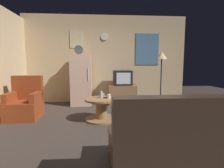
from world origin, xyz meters
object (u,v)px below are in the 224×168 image
Objects in this scene: book_stack at (145,102)px; fridge at (81,80)px; mug_ceramic_white at (109,96)px; remote_control at (107,97)px; mug_ceramic_tan at (103,95)px; wine_glass at (101,95)px; crt_tv at (122,78)px; armchair at (25,103)px; tv_stand at (122,94)px; standing_lamp at (162,60)px; coffee_table at (101,109)px; couch at (184,144)px.

fridge is at bearing 176.14° from book_stack.
mug_ceramic_white reaches higher than remote_control.
wine_glass is at bearing -125.37° from mug_ceramic_tan.
remote_control is at bearing -110.78° from crt_tv.
crt_tv reaches higher than armchair.
standing_lamp reaches higher than tv_stand.
mug_ceramic_tan is at bearing -114.48° from tv_stand.
crt_tv reaches higher than book_stack.
mug_ceramic_tan is at bearing 126.22° from remote_control.
crt_tv is 1.55m from remote_control.
book_stack is (1.36, 1.30, -0.49)m from wine_glass.
coffee_table is 0.29m from remote_control.
mug_ceramic_white and mug_ceramic_tan have the same top height.
coffee_table is at bearing -92.87° from wine_glass.
wine_glass is at bearing -136.31° from book_stack.
fridge is 2.06m from book_stack.
standing_lamp is 10.60× the size of wine_glass.
standing_lamp is at bearing 33.41° from wine_glass.
crt_tv is 6.00× the size of mug_ceramic_tan.
book_stack is (3.10, 1.10, -0.27)m from armchair.
mug_ceramic_tan is at bearing -114.78° from crt_tv.
book_stack is (1.94, -0.13, -0.69)m from fridge.
mug_ceramic_tan is 1.79m from armchair.
tv_stand reaches higher than mug_ceramic_tan.
tv_stand is 3.40m from couch.
crt_tv is 6.00× the size of mug_ceramic_white.
wine_glass is at bearing -6.50° from armchair.
coffee_table is 1.76m from armchair.
couch is 7.87× the size of book_stack.
mug_ceramic_white is 0.09× the size of armchair.
standing_lamp is 3.80m from armchair.
couch is at bearing -81.83° from remote_control.
mug_ceramic_white is at bearing -108.63° from crt_tv.
couch reaches higher than tv_stand.
standing_lamp reaches higher than couch.
tv_stand is 0.53× the size of standing_lamp.
mug_ceramic_white is (-0.49, -1.47, 0.23)m from tv_stand.
fridge is 1.70m from coffee_table.
armchair is at bearing 159.22° from remote_control.
crt_tv is at bearing 26.60° from armchair.
wine_glass is (0.58, -1.43, -0.20)m from fridge.
wine_glass is at bearing -114.92° from tv_stand.
wine_glass reaches higher than book_stack.
tv_stand is at bearing -1.26° from fridge.
mug_ceramic_tan reaches higher than book_stack.
armchair reaches higher than wine_glass.
tv_stand is 1.56× the size of crt_tv.
remote_control is at bearing -133.23° from book_stack.
mug_ceramic_tan is at bearing -136.68° from book_stack.
wine_glass is at bearing 87.13° from coffee_table.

